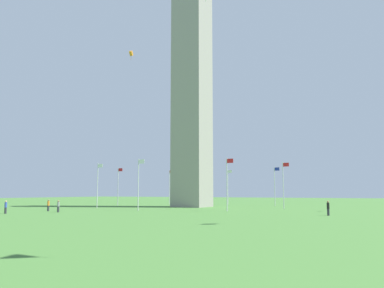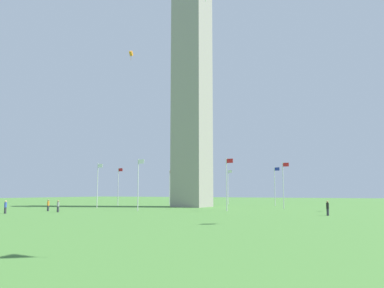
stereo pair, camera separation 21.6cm
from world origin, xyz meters
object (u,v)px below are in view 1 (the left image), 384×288
object	(u,v)px
person_orange_shirt	(48,205)
flagpole_s	(118,185)
flagpole_se	(170,185)
obelisk_monument	(192,65)
kite_orange_box	(131,53)
person_gray_shirt	(58,206)
flagpole_w	(139,182)
flagpole_n	(284,183)
flagpole_sw	(98,183)
person_blue_shirt	(6,207)
person_black_shirt	(328,208)
flagpole_nw	(227,182)
flagpole_ne	(275,184)
flagpole_e	(228,185)

from	to	relation	value
person_orange_shirt	flagpole_s	bearing A→B (deg)	54.88
flagpole_se	person_orange_shirt	size ratio (longest dim) A/B	4.63
obelisk_monument	kite_orange_box	world-z (taller)	obelisk_monument
person_gray_shirt	kite_orange_box	xyz separation A→B (m)	(-0.57, 17.01, 27.41)
flagpole_w	flagpole_s	bearing A→B (deg)	135.00
person_orange_shirt	flagpole_se	bearing A→B (deg)	42.28
person_gray_shirt	person_orange_shirt	bearing A→B (deg)	54.07
flagpole_n	flagpole_sw	world-z (taller)	same
person_blue_shirt	flagpole_s	bearing A→B (deg)	59.31
flagpole_s	flagpole_w	distance (m)	24.79
flagpole_se	person_black_shirt	size ratio (longest dim) A/B	4.46
flagpole_sw	person_blue_shirt	xyz separation A→B (m)	(1.90, -20.08, -3.48)
flagpole_s	person_black_shirt	distance (m)	48.49
flagpole_s	flagpole_nw	size ratio (longest dim) A/B	1.00
flagpole_n	flagpole_nw	xyz separation A→B (m)	(-5.13, -12.39, 0.00)
obelisk_monument	flagpole_w	distance (m)	29.09
person_blue_shirt	flagpole_se	bearing A→B (deg)	49.52
person_blue_shirt	kite_orange_box	size ratio (longest dim) A/B	0.93
flagpole_se	flagpole_nw	size ratio (longest dim) A/B	1.00
obelisk_monument	person_orange_shirt	bearing A→B (deg)	-113.68
flagpole_s	kite_orange_box	xyz separation A→B (m)	(9.80, -9.59, 23.90)
flagpole_ne	person_black_shirt	world-z (taller)	flagpole_ne
person_black_shirt	flagpole_nw	bearing A→B (deg)	35.19
flagpole_n	flagpole_nw	world-z (taller)	same
flagpole_w	person_gray_shirt	world-z (taller)	flagpole_w
flagpole_ne	person_blue_shirt	size ratio (longest dim) A/B	4.64
obelisk_monument	kite_orange_box	xyz separation A→B (m)	(-7.67, -9.59, 0.69)
obelisk_monument	flagpole_n	xyz separation A→B (m)	(17.59, 0.00, -23.22)
flagpole_n	flagpole_se	distance (m)	32.39
person_blue_shirt	flagpole_nw	bearing A→B (deg)	-1.64
flagpole_s	kite_orange_box	world-z (taller)	kite_orange_box
flagpole_ne	flagpole_w	size ratio (longest dim) A/B	1.00
person_black_shirt	person_orange_shirt	size ratio (longest dim) A/B	1.04
flagpole_ne	flagpole_sw	xyz separation A→B (m)	(-24.79, -24.79, 0.00)
person_black_shirt	flagpole_n	bearing A→B (deg)	-6.42
flagpole_se	flagpole_w	size ratio (longest dim) A/B	1.00
flagpole_s	flagpole_w	bearing A→B (deg)	-45.00
flagpole_n	kite_orange_box	size ratio (longest dim) A/B	4.31
flagpole_se	flagpole_sw	bearing A→B (deg)	-90.00
flagpole_n	flagpole_e	size ratio (longest dim) A/B	1.00
flagpole_nw	person_blue_shirt	size ratio (longest dim) A/B	4.64
flagpole_s	person_blue_shirt	world-z (taller)	flagpole_s
person_orange_shirt	person_black_shirt	bearing A→B (deg)	-39.08
obelisk_monument	kite_orange_box	bearing A→B (deg)	-128.65
person_orange_shirt	person_blue_shirt	bearing A→B (deg)	-136.41
person_blue_shirt	person_black_shirt	bearing A→B (deg)	-21.39
flagpole_e	person_black_shirt	bearing A→B (deg)	-51.77
flagpole_e	flagpole_se	distance (m)	13.42
flagpole_nw	person_orange_shirt	xyz separation A→B (m)	(-23.36, -12.46, -3.48)
flagpole_e	flagpole_w	distance (m)	35.06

